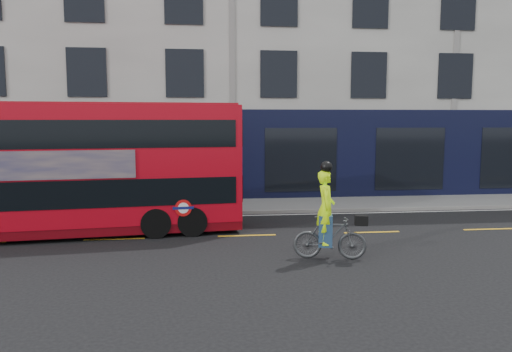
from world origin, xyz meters
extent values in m
plane|color=black|center=(0.00, 0.00, 0.00)|extent=(120.00, 120.00, 0.00)
cube|color=gray|center=(0.00, 6.50, 0.06)|extent=(60.00, 3.00, 0.12)
cube|color=gray|center=(0.00, 5.00, 0.07)|extent=(60.00, 0.12, 0.13)
cube|color=beige|center=(0.00, 13.00, 7.50)|extent=(50.00, 10.00, 15.00)
cube|color=black|center=(0.00, 7.98, 2.00)|extent=(50.00, 0.08, 4.00)
cube|color=silver|center=(0.00, 4.70, 0.00)|extent=(58.00, 0.10, 0.01)
cube|color=#AF0715|center=(-5.24, 2.28, 2.22)|extent=(10.25, 3.37, 3.61)
cube|color=#57030A|center=(-5.24, 2.28, 0.27)|extent=(10.24, 3.32, 0.27)
cube|color=black|center=(-5.24, 2.28, 1.42)|extent=(9.85, 3.36, 0.82)
cube|color=black|center=(-5.24, 2.28, 3.15)|extent=(9.85, 3.36, 0.82)
cube|color=maroon|center=(-5.24, 2.28, 4.04)|extent=(10.04, 3.25, 0.07)
cube|color=black|center=(-0.22, 2.83, 1.42)|extent=(0.26, 2.05, 0.82)
cube|color=black|center=(-0.22, 2.83, 3.15)|extent=(0.26, 2.05, 0.82)
cube|color=gray|center=(-6.02, 1.01, 2.29)|extent=(5.46, 0.64, 0.82)
cylinder|color=red|center=(-1.93, 1.46, 0.91)|extent=(0.51, 0.08, 0.51)
cylinder|color=white|center=(-1.93, 1.46, 0.91)|extent=(0.33, 0.06, 0.33)
cube|color=#0C1459|center=(-1.93, 1.45, 0.91)|extent=(0.64, 0.09, 0.08)
cylinder|color=black|center=(-1.79, 2.66, 0.46)|extent=(1.16, 2.42, 0.91)
cylinder|color=black|center=(-2.88, 2.54, 0.46)|extent=(1.16, 2.42, 0.91)
imported|color=#3F4144|center=(1.87, -1.32, 0.56)|extent=(1.94, 0.92, 1.12)
imported|color=#C1FF0A|center=(1.76, -1.29, 1.35)|extent=(0.59, 0.77, 1.89)
cube|color=black|center=(2.64, -1.49, 1.03)|extent=(0.37, 0.32, 0.25)
cube|color=navy|center=(1.76, -1.29, 0.75)|extent=(0.43, 0.50, 0.80)
sphere|color=black|center=(1.76, -1.29, 2.38)|extent=(0.30, 0.30, 0.30)
camera|label=1|loc=(-1.42, -13.54, 3.59)|focal=35.00mm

